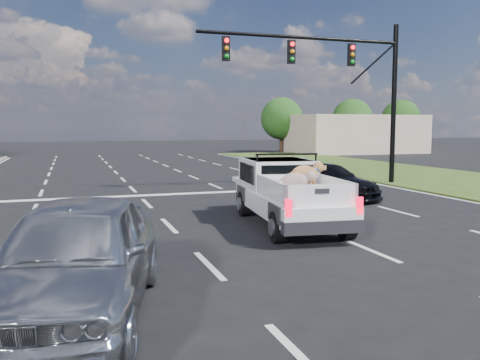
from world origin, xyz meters
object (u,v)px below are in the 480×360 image
object	(u,v)px
traffic_signal	(347,76)
black_coupe	(328,181)
pickup_truck	(287,192)
silver_sedan	(76,258)

from	to	relation	value
traffic_signal	black_coupe	bearing A→B (deg)	-128.51
traffic_signal	pickup_truck	xyz separation A→B (m)	(-5.97, -7.30, -3.85)
silver_sedan	black_coupe	bearing A→B (deg)	59.76
silver_sedan	black_coupe	size ratio (longest dim) A/B	1.14
silver_sedan	pickup_truck	bearing A→B (deg)	57.06
traffic_signal	black_coupe	xyz separation A→B (m)	(-2.57, -3.23, -4.11)
traffic_signal	silver_sedan	distance (m)	17.21
traffic_signal	pickup_truck	distance (m)	10.19
traffic_signal	black_coupe	distance (m)	5.83
traffic_signal	pickup_truck	bearing A→B (deg)	-129.28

